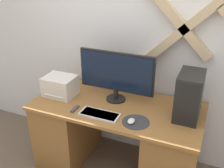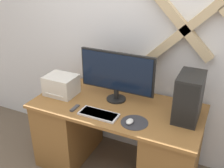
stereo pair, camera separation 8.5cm
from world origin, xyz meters
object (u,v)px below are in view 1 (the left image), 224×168
object	(u,v)px
monitor	(116,74)
printer	(60,86)
keyboard	(100,114)
computer_tower	(189,96)
remote_control	(75,109)
mouse	(131,121)

from	to	relation	value
monitor	printer	bearing A→B (deg)	-166.79
monitor	printer	size ratio (longest dim) A/B	2.42
keyboard	computer_tower	world-z (taller)	computer_tower
computer_tower	remote_control	distance (m)	1.03
keyboard	remote_control	size ratio (longest dim) A/B	2.97
keyboard	remote_control	distance (m)	0.25
monitor	mouse	size ratio (longest dim) A/B	8.69
computer_tower	remote_control	bearing A→B (deg)	-163.53
monitor	keyboard	size ratio (longest dim) A/B	2.08
monitor	mouse	world-z (taller)	monitor
mouse	printer	world-z (taller)	printer
monitor	remote_control	distance (m)	0.51
mouse	keyboard	bearing A→B (deg)	179.26
mouse	remote_control	xyz separation A→B (m)	(-0.55, 0.00, -0.01)
mouse	remote_control	distance (m)	0.55
remote_control	printer	bearing A→B (deg)	144.90
computer_tower	keyboard	bearing A→B (deg)	-158.12
monitor	printer	xyz separation A→B (m)	(-0.56, -0.13, -0.18)
monitor	printer	distance (m)	0.60
printer	monitor	bearing A→B (deg)	13.21
keyboard	mouse	xyz separation A→B (m)	(0.30, -0.00, 0.01)
monitor	keyboard	world-z (taller)	monitor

